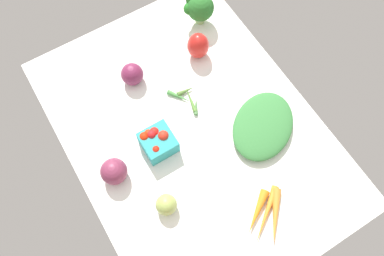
# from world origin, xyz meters

# --- Properties ---
(tablecloth) EXTENTS (1.04, 0.76, 0.02)m
(tablecloth) POSITION_xyz_m (0.00, 0.00, 0.01)
(tablecloth) COLOR white
(tablecloth) RESTS_ON ground
(red_onion_center) EXTENTS (0.08, 0.08, 0.08)m
(red_onion_center) POSITION_xyz_m (-0.01, 0.28, 0.06)
(red_onion_center) COLOR #7C2E4A
(red_onion_center) RESTS_ON tablecloth
(okra_pile) EXTENTS (0.13, 0.09, 0.02)m
(okra_pile) POSITION_xyz_m (0.11, -0.05, 0.03)
(okra_pile) COLOR #567D37
(okra_pile) RESTS_ON tablecloth
(leafy_greens_clump) EXTENTS (0.29, 0.31, 0.04)m
(leafy_greens_clump) POSITION_xyz_m (-0.11, -0.20, 0.04)
(leafy_greens_clump) COLOR #387B3C
(leafy_greens_clump) RESTS_ON tablecloth
(berry_basket) EXTENTS (0.10, 0.10, 0.08)m
(berry_basket) POSITION_xyz_m (0.01, 0.12, 0.06)
(berry_basket) COLOR teal
(berry_basket) RESTS_ON tablecloth
(broccoli_head) EXTENTS (0.10, 0.11, 0.12)m
(broccoli_head) POSITION_xyz_m (0.36, -0.25, 0.09)
(broccoli_head) COLOR #95C879
(broccoli_head) RESTS_ON tablecloth
(heirloom_tomato_green) EXTENTS (0.06, 0.06, 0.06)m
(heirloom_tomato_green) POSITION_xyz_m (-0.17, 0.19, 0.05)
(heirloom_tomato_green) COLOR #9CAD55
(heirloom_tomato_green) RESTS_ON tablecloth
(carrot_bunch) EXTENTS (0.16, 0.16, 0.03)m
(carrot_bunch) POSITION_xyz_m (-0.35, -0.04, 0.03)
(carrot_bunch) COLOR orange
(carrot_bunch) RESTS_ON tablecloth
(red_onion_near_basket) EXTENTS (0.08, 0.08, 0.08)m
(red_onion_near_basket) POSITION_xyz_m (0.26, 0.07, 0.06)
(red_onion_near_basket) COLOR maroon
(red_onion_near_basket) RESTS_ON tablecloth
(bell_pepper_red) EXTENTS (0.08, 0.08, 0.10)m
(bell_pepper_red) POSITION_xyz_m (0.24, -0.17, 0.07)
(bell_pepper_red) COLOR red
(bell_pepper_red) RESTS_ON tablecloth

